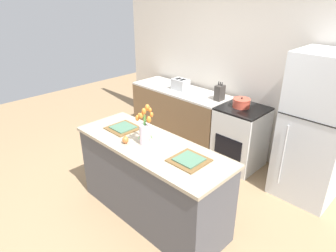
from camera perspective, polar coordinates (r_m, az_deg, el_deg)
ground_plane at (r=3.58m, az=-2.93°, el=-16.29°), size 10.00×10.00×0.00m
back_wall at (r=4.41m, az=16.52°, el=10.68°), size 5.20×0.08×2.70m
kitchen_island at (r=3.30m, az=-3.11°, el=-10.35°), size 1.80×0.66×0.91m
back_counter at (r=4.96m, az=2.28°, el=2.16°), size 1.68×0.60×0.88m
stove_range at (r=4.34m, az=13.61°, el=-2.07°), size 0.60×0.61×0.88m
refrigerator at (r=3.82m, az=26.35°, el=-0.57°), size 0.68×0.67×1.76m
flower_vase at (r=3.00m, az=-4.41°, el=-0.72°), size 0.16×0.16×0.41m
pear_figurine at (r=3.08m, az=-8.13°, el=-2.56°), size 0.07×0.07×0.11m
plate_setting_left at (r=3.42m, az=-8.57°, el=-0.34°), size 0.32×0.32×0.02m
plate_setting_right at (r=2.77m, az=4.03°, el=-6.48°), size 0.32×0.32×0.02m
toaster at (r=4.77m, az=2.37°, el=7.92°), size 0.28×0.18×0.17m
cooking_pot at (r=4.17m, az=13.80°, el=4.29°), size 0.24×0.24×0.14m
knife_block at (r=4.35m, az=9.81°, el=6.25°), size 0.10×0.14×0.27m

